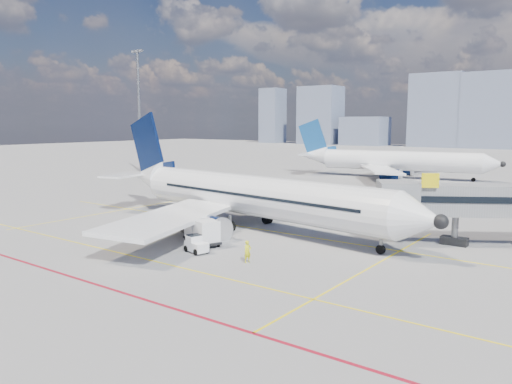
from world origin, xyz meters
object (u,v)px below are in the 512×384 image
at_px(belt_loader, 187,225).
at_px(ramp_worker, 248,252).
at_px(main_aircraft, 244,195).
at_px(baggage_tug, 196,244).
at_px(second_aircraft, 391,161).
at_px(cargo_dolly, 202,230).

height_order(belt_loader, ramp_worker, belt_loader).
distance_m(main_aircraft, ramp_worker, 13.42).
bearing_deg(belt_loader, ramp_worker, -0.43).
bearing_deg(baggage_tug, second_aircraft, 112.82).
bearing_deg(cargo_dolly, belt_loader, 169.98).
height_order(baggage_tug, ramp_worker, ramp_worker).
bearing_deg(main_aircraft, second_aircraft, 103.36).
height_order(second_aircraft, ramp_worker, second_aircraft).
relative_size(baggage_tug, ramp_worker, 1.35).
bearing_deg(baggage_tug, ramp_worker, 16.33).
height_order(main_aircraft, cargo_dolly, main_aircraft).
height_order(baggage_tug, cargo_dolly, cargo_dolly).
distance_m(cargo_dolly, ramp_worker, 7.03).
bearing_deg(baggage_tug, main_aircraft, 121.90).
relative_size(cargo_dolly, ramp_worker, 2.64).
relative_size(main_aircraft, cargo_dolly, 9.18).
distance_m(baggage_tug, cargo_dolly, 2.81).
distance_m(cargo_dolly, belt_loader, 5.47).
height_order(main_aircraft, belt_loader, main_aircraft).
xyz_separation_m(second_aircraft, ramp_worker, (13.71, -62.91, -2.38)).
xyz_separation_m(baggage_tug, ramp_worker, (5.19, 0.11, 0.16)).
bearing_deg(second_aircraft, cargo_dolly, -92.43).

